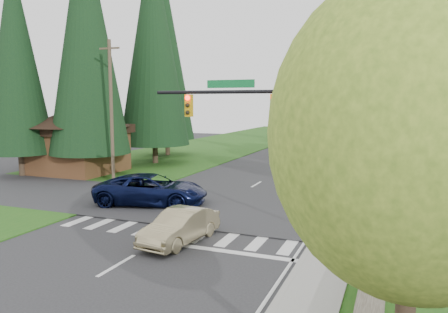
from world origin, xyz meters
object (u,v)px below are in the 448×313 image
Objects in this scene: parked_car_b at (351,163)px; parked_car_c at (348,149)px; suv_navy at (152,190)px; parked_car_d at (353,144)px; parked_car_e at (369,141)px; sedan_champagne at (180,226)px; parked_car_a at (345,170)px.

parked_car_b is 11.74m from parked_car_c.
parked_car_d is (7.86, 33.62, -0.19)m from suv_navy.
parked_car_e is at bearing 88.58° from parked_car_b.
suv_navy is 41.06m from parked_car_e.
parked_car_b reaches higher than parked_car_c.
parked_car_b is 17.60m from parked_car_d.
parked_car_e is (4.69, 45.35, -0.06)m from sedan_champagne.
parked_car_c is 5.88m from parked_car_d.
suv_navy is 18.56m from parked_car_b.
parked_car_c reaches higher than sedan_champagne.
sedan_champagne is 39.11m from parked_car_d.
parked_car_b is at bearing -93.57° from parked_car_e.
parked_car_a is 21.97m from parked_car_d.
sedan_champagne is at bearing -112.29° from parked_car_a.
suv_navy is at bearing -106.59° from parked_car_e.
parked_car_a reaches higher than parked_car_d.
suv_navy is 28.84m from parked_car_c.
parked_car_c is at bearing 95.42° from parked_car_b.
suv_navy is at bearing -107.97° from parked_car_c.
parked_car_c is (3.29, 33.09, 0.01)m from sedan_champagne.
parked_car_d is (-1.40, 17.54, -0.09)m from parked_car_b.
sedan_champagne is 1.05× the size of parked_car_d.
parked_car_c is (-1.40, 11.66, -0.07)m from parked_car_b.
parked_car_b is (4.69, 21.43, 0.08)m from sedan_champagne.
parked_car_e is (1.40, 12.26, -0.07)m from parked_car_c.
parked_car_d is (3.29, 38.97, -0.01)m from sedan_champagne.
sedan_champagne reaches higher than parked_car_d.
parked_car_a reaches higher than parked_car_e.
parked_car_c is (-1.40, 16.05, -0.13)m from parked_car_a.
parked_car_a is at bearing -90.72° from parked_car_d.
suv_navy is 1.30× the size of parked_car_a.
parked_car_d is at bearing 86.74° from parked_car_a.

